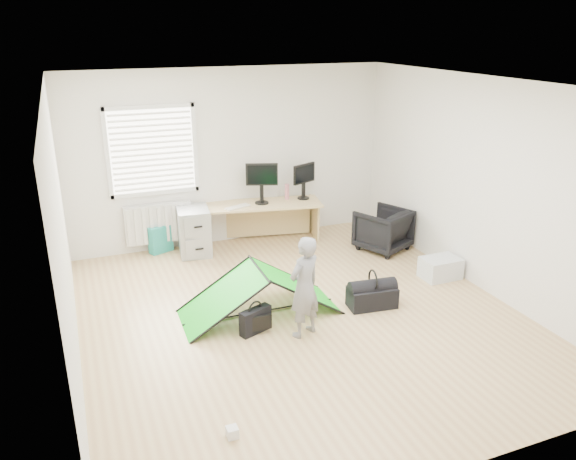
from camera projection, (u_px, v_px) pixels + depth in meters
name	position (u px, v px, depth m)	size (l,w,h in m)	color
ground	(300.00, 315.00, 6.73)	(5.50, 5.50, 0.00)	tan
back_wall	(231.00, 157.00, 8.66)	(5.00, 0.02, 2.70)	silver
window	(152.00, 151.00, 8.14)	(1.20, 0.06, 1.20)	silver
radiator	(159.00, 223.00, 8.48)	(1.00, 0.12, 0.60)	silver
desk	(258.00, 224.00, 8.80)	(1.95, 0.62, 0.67)	tan
filing_cabinet	(194.00, 231.00, 8.44)	(0.46, 0.61, 0.71)	#A1A5A6
monitor_left	(262.00, 189.00, 8.61)	(0.49, 0.11, 0.47)	black
monitor_right	(303.00, 186.00, 8.86)	(0.44, 0.09, 0.42)	black
keyboard	(238.00, 207.00, 8.50)	(0.40, 0.14, 0.02)	beige
thermos	(287.00, 192.00, 8.87)	(0.07, 0.07, 0.24)	#C26C76
office_chair	(383.00, 230.00, 8.58)	(0.69, 0.71, 0.65)	black
person	(304.00, 287.00, 6.11)	(0.43, 0.28, 1.17)	slate
kite	(259.00, 291.00, 6.68)	(1.88, 0.82, 0.58)	#12C61B
storage_crate	(440.00, 268.00, 7.67)	(0.51, 0.36, 0.29)	silver
tote_bag	(160.00, 239.00, 8.52)	(0.35, 0.15, 0.42)	teal
laptop_bag	(255.00, 321.00, 6.31)	(0.39, 0.12, 0.29)	black
white_box	(232.00, 432.00, 4.72)	(0.10, 0.10, 0.10)	silver
duffel_bag	(372.00, 297.00, 6.89)	(0.59, 0.30, 0.26)	black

